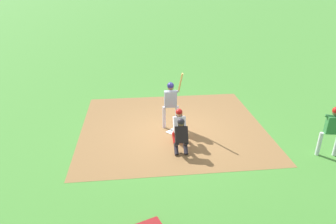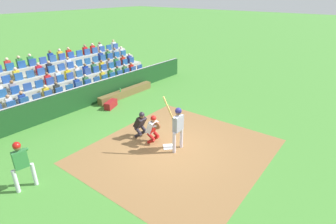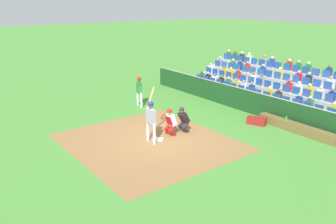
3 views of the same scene
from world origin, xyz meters
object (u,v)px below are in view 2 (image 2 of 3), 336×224
home_plate_marker (168,147)px  water_bottle_on_bench (120,90)px  batter_at_plate (178,124)px  home_plate_umpire (141,123)px  catcher_crouching (153,128)px  dugout_bench (126,93)px  on_deck_batter (21,161)px  equipment_duffel_bag (111,104)px

home_plate_marker → water_bottle_on_bench: 6.26m
batter_at_plate → home_plate_umpire: size_ratio=1.87×
home_plate_marker → batter_at_plate: (-0.07, 0.41, 1.17)m
catcher_crouching → home_plate_umpire: catcher_crouching is taller
catcher_crouching → dugout_bench: size_ratio=0.32×
home_plate_marker → on_deck_batter: bearing=-22.5°
home_plate_umpire → on_deck_batter: bearing=-6.5°
batter_at_plate → on_deck_batter: 5.55m
catcher_crouching → water_bottle_on_bench: (-2.64, -4.97, -0.17)m
on_deck_batter → water_bottle_on_bench: bearing=-153.7°
batter_at_plate → catcher_crouching: bearing=-80.5°
water_bottle_on_bench → equipment_duffel_bag: (1.27, 0.60, -0.37)m
catcher_crouching → home_plate_umpire: bearing=-92.3°
home_plate_marker → home_plate_umpire: 1.63m
home_plate_umpire → dugout_bench: 5.34m
catcher_crouching → dugout_bench: 5.98m
catcher_crouching → water_bottle_on_bench: size_ratio=5.58×
home_plate_marker → batter_at_plate: bearing=99.4°
water_bottle_on_bench → home_plate_umpire: bearing=58.3°
batter_at_plate → water_bottle_on_bench: (-2.44, -6.12, -0.63)m
home_plate_umpire → dugout_bench: (-3.13, -4.30, -0.47)m
equipment_duffel_bag → on_deck_batter: bearing=4.6°
batter_at_plate → water_bottle_on_bench: size_ratio=10.10×
catcher_crouching → home_plate_umpire: 0.75m
equipment_duffel_bag → on_deck_batter: on_deck_batter is taller
home_plate_umpire → water_bottle_on_bench: 4.96m
batter_at_plate → on_deck_batter: size_ratio=1.34×
water_bottle_on_bench → equipment_duffel_bag: bearing=25.1°
water_bottle_on_bench → on_deck_batter: on_deck_batter is taller
batter_at_plate → catcher_crouching: 1.25m
home_plate_marker → on_deck_batter: (4.91, -2.04, 1.05)m
dugout_bench → equipment_duffel_bag: 1.92m
equipment_duffel_bag → batter_at_plate: bearing=56.1°
home_plate_umpire → equipment_duffel_bag: bearing=-110.2°
catcher_crouching → on_deck_batter: size_ratio=0.74×
catcher_crouching → equipment_duffel_bag: catcher_crouching is taller
dugout_bench → equipment_duffel_bag: bearing=20.7°
water_bottle_on_bench → home_plate_marker: bearing=66.3°
catcher_crouching → water_bottle_on_bench: catcher_crouching is taller
dugout_bench → equipment_duffel_bag: (1.80, 0.68, -0.03)m
dugout_bench → equipment_duffel_bag: size_ratio=4.42×
catcher_crouching → on_deck_batter: on_deck_batter is taller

